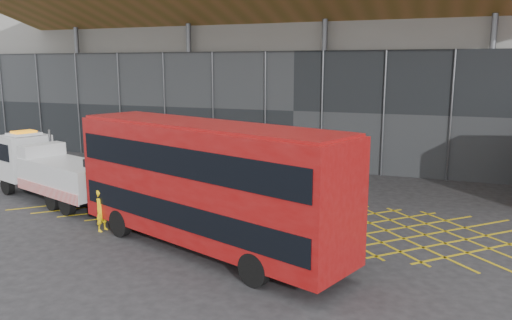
% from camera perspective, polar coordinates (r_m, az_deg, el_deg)
% --- Properties ---
extents(ground_plane, '(120.00, 120.00, 0.00)m').
position_cam_1_polar(ground_plane, '(25.27, -7.62, -5.50)').
color(ground_plane, '#242427').
extents(road_markings, '(26.36, 7.16, 0.01)m').
position_cam_1_polar(road_markings, '(23.44, 2.83, -6.69)').
color(road_markings, gold).
rests_on(road_markings, ground_plane).
extents(construction_building, '(55.00, 23.97, 18.00)m').
position_cam_1_polar(construction_building, '(40.91, 7.21, 13.38)').
color(construction_building, gray).
rests_on(construction_building, ground_plane).
extents(recovery_truck, '(10.04, 5.07, 3.54)m').
position_cam_1_polar(recovery_truck, '(28.38, -22.46, -1.03)').
color(recovery_truck, black).
rests_on(recovery_truck, ground_plane).
extents(bus_towed, '(12.34, 6.75, 4.94)m').
position_cam_1_polar(bus_towed, '(18.93, -5.85, -2.38)').
color(bus_towed, maroon).
rests_on(bus_towed, ground_plane).
extents(worker, '(0.49, 0.70, 1.82)m').
position_cam_1_polar(worker, '(22.51, -17.20, -5.51)').
color(worker, yellow).
rests_on(worker, ground_plane).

